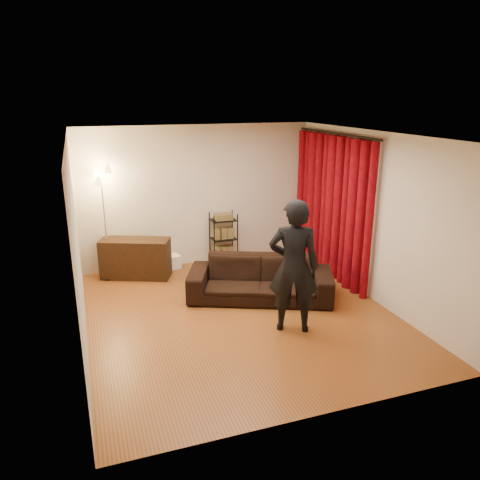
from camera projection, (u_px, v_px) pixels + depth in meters
name	position (u px, v px, depth m)	size (l,w,h in m)	color
floor	(240.00, 314.00, 7.17)	(5.00, 5.00, 0.00)	brown
ceiling	(240.00, 135.00, 6.37)	(5.00, 5.00, 0.00)	white
wall_back	(198.00, 196.00, 9.03)	(5.00, 5.00, 0.00)	beige
wall_front	(325.00, 298.00, 4.52)	(5.00, 5.00, 0.00)	beige
wall_left	(77.00, 246.00, 6.07)	(5.00, 5.00, 0.00)	beige
wall_right	(373.00, 217.00, 7.47)	(5.00, 5.00, 0.00)	beige
curtain_rod	(336.00, 134.00, 8.09)	(0.04, 0.04, 2.65)	black
curtain	(331.00, 207.00, 8.47)	(0.22, 2.65, 2.55)	maroon
sofa	(260.00, 279.00, 7.65)	(2.32, 0.91, 0.68)	black
person	(294.00, 266.00, 6.46)	(0.70, 0.46, 1.91)	black
media_cabinet	(136.00, 258.00, 8.55)	(1.24, 0.46, 0.72)	black
storage_boxes	(172.00, 262.00, 9.03)	(0.32, 0.26, 0.27)	silver
wire_shelf	(224.00, 239.00, 9.19)	(0.47, 0.33, 1.04)	black
floor_lamp	(105.00, 224.00, 8.30)	(0.37, 0.37, 2.04)	silver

